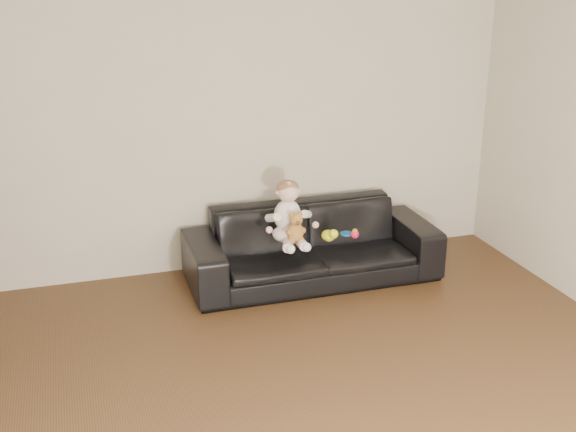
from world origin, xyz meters
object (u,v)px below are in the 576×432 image
object	(u,v)px
sofa	(312,245)
toy_green	(328,236)
toy_blue_disc	(346,234)
teddy_bear	(296,227)
baby	(289,216)
toy_rattle	(355,234)

from	to	relation	value
sofa	toy_green	world-z (taller)	sofa
toy_green	toy_blue_disc	bearing A→B (deg)	24.85
sofa	teddy_bear	world-z (taller)	teddy_bear
sofa	toy_blue_disc	distance (m)	0.31
baby	toy_rattle	bearing A→B (deg)	1.06
baby	toy_green	size ratio (longest dim) A/B	3.94
toy_rattle	toy_green	bearing A→B (deg)	177.39
sofa	toy_rattle	distance (m)	0.39
sofa	toy_rattle	bearing A→B (deg)	-33.12
teddy_bear	toy_blue_disc	world-z (taller)	teddy_bear
toy_blue_disc	sofa	bearing A→B (deg)	160.66
toy_green	toy_blue_disc	xyz separation A→B (m)	(0.20, 0.09, -0.04)
sofa	teddy_bear	bearing A→B (deg)	-130.64
toy_green	baby	bearing A→B (deg)	167.28
baby	toy_green	distance (m)	0.37
teddy_bear	toy_rattle	bearing A→B (deg)	11.20
baby	teddy_bear	xyz separation A→B (m)	(0.01, -0.16, -0.05)
toy_green	toy_blue_disc	size ratio (longest dim) A/B	1.28
teddy_bear	toy_blue_disc	bearing A→B (deg)	22.59
sofa	toy_green	xyz separation A→B (m)	(0.07, -0.19, 0.14)
baby	sofa	bearing A→B (deg)	34.88
teddy_bear	toy_green	distance (m)	0.35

